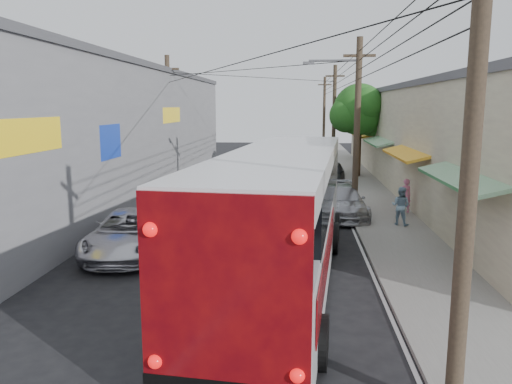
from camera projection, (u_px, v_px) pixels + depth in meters
ground at (173, 345)px, 10.62m from camera, size 120.00×120.00×0.00m
sidewalk at (363, 191)px, 29.70m from camera, size 3.00×80.00×0.12m
building_right at (435, 137)px, 30.76m from camera, size 7.09×40.00×6.25m
building_left at (103, 131)px, 28.38m from camera, size 7.20×36.00×7.25m
utility_poles at (308, 121)px, 29.61m from camera, size 11.80×45.28×8.00m
street_tree at (360, 111)px, 34.79m from camera, size 4.40×4.00×6.60m
coach_bus at (282, 215)px, 14.13m from camera, size 4.10×13.45×3.82m
jeepney at (130, 233)px, 17.11m from camera, size 2.94×5.50×1.47m
parked_suv at (341, 201)px, 22.87m from camera, size 2.37×5.07×1.43m
parked_car_mid at (330, 174)px, 31.68m from camera, size 2.40×4.81×1.58m
parked_car_far at (325, 166)px, 36.75m from camera, size 1.62×4.23×1.38m
pedestrian_near at (405, 196)px, 23.19m from camera, size 0.66×0.51×1.59m
pedestrian_far at (401, 206)px, 20.77m from camera, size 0.99×0.93×1.61m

